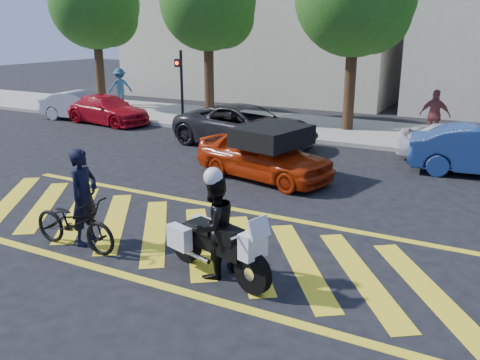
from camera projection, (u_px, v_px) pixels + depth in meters
The scene contains 19 objects.
ground at pixel (179, 235), 10.45m from camera, with size 90.00×90.00×0.00m, color black.
sidewalk at pixel (347, 131), 20.58m from camera, with size 60.00×5.00×0.15m, color #9E998E.
crosswalk at pixel (177, 235), 10.46m from camera, with size 12.33×4.00×0.01m.
building_left at pixel (265, 11), 30.35m from camera, with size 16.00×8.00×10.00m, color beige.
tree_far_left at pixel (98, 7), 24.95m from camera, with size 4.40×4.40×7.41m.
tree_left at pixel (211, 6), 22.06m from camera, with size 4.20×4.20×7.26m.
tree_center at pixel (359, 0), 19.12m from camera, with size 4.60×4.60×7.56m.
signal_pole at pixel (181, 82), 21.04m from camera, with size 0.28×0.43×3.20m.
officer_bike at pixel (84, 197), 9.82m from camera, with size 0.70×0.46×1.91m, color black.
bicycle at pixel (74, 223), 9.71m from camera, with size 0.69×1.97×1.03m, color black.
police_motorcycle at pixel (215, 244), 8.62m from camera, with size 2.33×1.13×1.05m.
officer_moto at pixel (214, 227), 8.53m from camera, with size 0.87×0.67×1.78m, color black.
red_convertible at pixel (264, 155), 14.17m from camera, with size 1.63×4.06×1.38m, color #B02808.
parked_far_left at pixel (82, 106), 23.25m from camera, with size 1.37×3.92×1.29m, color #95989C.
parked_left at pixel (107, 110), 22.39m from camera, with size 1.73×4.25×1.23m, color #B40B19.
parked_mid_left at pixel (245, 126), 18.01m from camera, with size 2.44×5.29×1.47m, color black.
parked_mid_right at pixel (461, 144), 15.76m from camera, with size 1.50×3.72×1.27m, color silver.
pedestrian_left at pixel (120, 86), 26.81m from camera, with size 1.22×0.70×1.89m, color #32628B.
pedestrian_right at pixel (435, 115), 18.23m from camera, with size 1.07×0.45×1.83m, color brown.
Camera 1 is at (5.64, -7.96, 4.11)m, focal length 38.00 mm.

